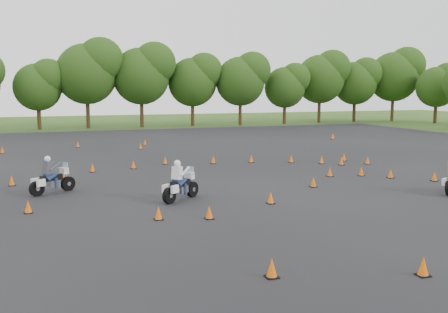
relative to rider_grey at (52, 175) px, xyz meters
name	(u,v)px	position (x,y,z in m)	size (l,w,h in m)	color
ground	(256,197)	(8.03, -3.60, -0.83)	(140.00, 140.00, 0.00)	#2D5119
asphalt_pad	(211,174)	(8.03, 2.40, -0.83)	(62.00, 62.00, 0.00)	black
treeline	(147,88)	(10.37, 31.61, 3.81)	(86.76, 32.59, 10.86)	#223E11
traffic_cones	(207,170)	(7.78, 2.36, -0.60)	(35.77, 32.46, 0.45)	#E65C09
rider_grey	(52,175)	(0.00, 0.00, 0.00)	(2.14, 0.66, 1.65)	#3B3C42
rider_white	(181,180)	(4.89, -3.19, 0.00)	(2.16, 0.66, 1.66)	silver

